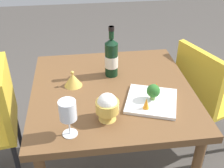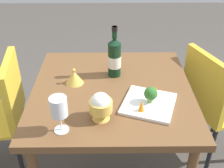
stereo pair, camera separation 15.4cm
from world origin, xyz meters
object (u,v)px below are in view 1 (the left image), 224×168
(rice_bowl, at_px, (107,106))
(serving_plate, at_px, (151,101))
(chair_near_window, at_px, (203,91))
(broccoli_floret, at_px, (153,91))
(wine_glass, at_px, (68,111))
(carrot_garnish_right, at_px, (146,103))
(wine_bottle, at_px, (111,57))
(rice_bowl_lid, at_px, (73,80))
(carrot_garnish_left, at_px, (156,87))

(rice_bowl, height_order, serving_plate, rice_bowl)
(chair_near_window, xyz_separation_m, broccoli_floret, (0.36, -0.47, 0.29))
(wine_glass, bearing_deg, carrot_garnish_right, 107.72)
(rice_bowl, relative_size, broccoli_floret, 1.65)
(wine_bottle, height_order, serving_plate, wine_bottle)
(rice_bowl_lid, height_order, broccoli_floret, broccoli_floret)
(wine_bottle, relative_size, rice_bowl, 2.14)
(chair_near_window, height_order, broccoli_floret, broccoli_floret)
(rice_bowl, xyz_separation_m, carrot_garnish_left, (-0.17, 0.28, -0.03))
(wine_bottle, distance_m, rice_bowl, 0.41)
(chair_near_window, relative_size, carrot_garnish_right, 14.64)
(rice_bowl_lid, relative_size, carrot_garnish_left, 1.70)
(chair_near_window, xyz_separation_m, carrot_garnish_right, (0.43, -0.52, 0.27))
(broccoli_floret, bearing_deg, serving_plate, -54.67)
(chair_near_window, relative_size, wine_glass, 4.75)
(rice_bowl, bearing_deg, broccoli_floret, 113.25)
(serving_plate, bearing_deg, rice_bowl_lid, -118.06)
(broccoli_floret, bearing_deg, chair_near_window, 127.68)
(rice_bowl_lid, relative_size, serving_plate, 0.31)
(wine_glass, bearing_deg, serving_plate, 113.81)
(wine_glass, relative_size, carrot_garnish_left, 3.05)
(wine_bottle, bearing_deg, broccoli_floret, 30.98)
(chair_near_window, relative_size, serving_plate, 2.67)
(rice_bowl, distance_m, carrot_garnish_left, 0.33)
(chair_near_window, height_order, wine_bottle, wine_bottle)
(broccoli_floret, xyz_separation_m, carrot_garnish_left, (-0.06, 0.03, -0.02))
(wine_glass, bearing_deg, carrot_garnish_left, 118.60)
(wine_bottle, height_order, rice_bowl, wine_bottle)
(carrot_garnish_right, bearing_deg, rice_bowl, -79.49)
(wine_bottle, relative_size, broccoli_floret, 3.53)
(carrot_garnish_left, distance_m, carrot_garnish_right, 0.16)
(broccoli_floret, bearing_deg, wine_glass, -65.99)
(wine_glass, bearing_deg, wine_bottle, 152.83)
(serving_plate, xyz_separation_m, carrot_garnish_left, (-0.07, 0.04, 0.04))
(serving_plate, relative_size, carrot_garnish_left, 5.43)
(wine_glass, height_order, broccoli_floret, wine_glass)
(wine_bottle, xyz_separation_m, carrot_garnish_right, (0.36, 0.12, -0.07))
(serving_plate, bearing_deg, rice_bowl, -67.11)
(chair_near_window, bearing_deg, broccoli_floret, -73.76)
(rice_bowl, height_order, rice_bowl_lid, rice_bowl)
(wine_bottle, xyz_separation_m, rice_bowl, (0.40, -0.07, -0.04))
(broccoli_floret, distance_m, carrot_garnish_right, 0.09)
(wine_bottle, distance_m, wine_glass, 0.54)
(wine_glass, bearing_deg, broccoli_floret, 114.01)
(rice_bowl_lid, bearing_deg, rice_bowl, 26.58)
(rice_bowl, relative_size, rice_bowl_lid, 1.42)
(chair_near_window, height_order, rice_bowl, rice_bowl)
(chair_near_window, height_order, carrot_garnish_right, chair_near_window)
(wine_glass, xyz_separation_m, rice_bowl_lid, (-0.39, 0.02, -0.09))
(rice_bowl, distance_m, rice_bowl_lid, 0.35)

